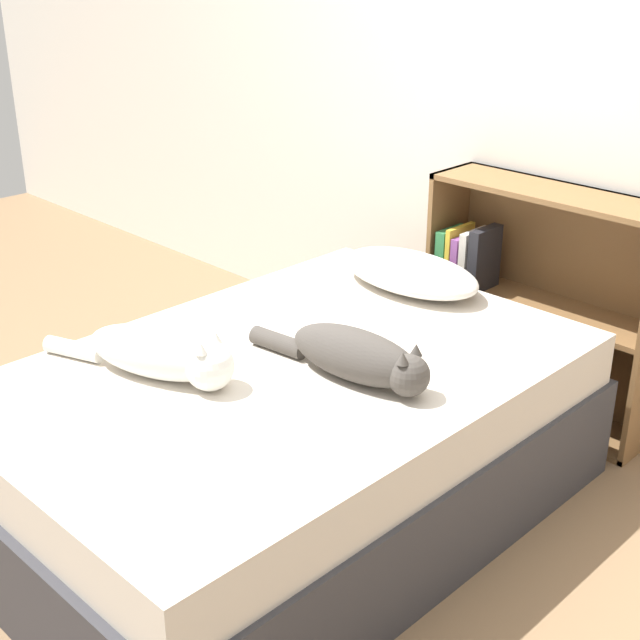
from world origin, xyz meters
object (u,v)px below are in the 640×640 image
at_px(cat_light, 163,355).
at_px(bed, 289,440).
at_px(bookshelf, 538,296).
at_px(cat_dark, 358,357).
at_px(pillow, 410,272).

bearing_deg(cat_light, bed, 39.06).
bearing_deg(bookshelf, cat_dark, -86.69).
bearing_deg(bookshelf, pillow, -124.86).
height_order(cat_light, cat_dark, cat_light).
bearing_deg(pillow, cat_dark, -61.92).
bearing_deg(cat_light, cat_dark, 23.91).
height_order(bed, cat_dark, cat_dark).
distance_m(bed, pillow, 0.81).
bearing_deg(cat_dark, pillow, 111.56).
xyz_separation_m(pillow, cat_light, (-0.05, -1.04, 0.01)).
relative_size(cat_dark, bookshelf, 0.70).
relative_size(cat_light, bookshelf, 0.69).
relative_size(pillow, cat_light, 0.90).
xyz_separation_m(bed, cat_light, (-0.19, -0.31, 0.34)).
height_order(bed, bookshelf, bookshelf).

